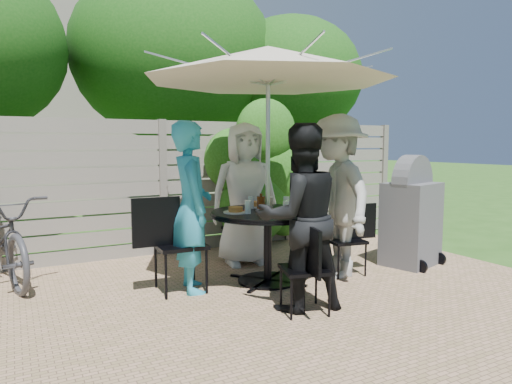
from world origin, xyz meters
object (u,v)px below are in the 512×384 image
person_back (245,194)px  chair_front (305,287)px  plate_front (280,214)px  plate_extra (294,212)px  person_right (336,197)px  bicycle (3,238)px  coffee_cup (269,203)px  chair_back (242,242)px  plate_left (236,211)px  glass_right (286,203)px  person_left (191,207)px  plate_back (257,205)px  chair_right (346,254)px  person_front (300,218)px  syrup_jug (261,204)px  patio_table (268,233)px  glass_left (248,207)px  plate_right (298,207)px  bbq_grill (411,216)px  glass_back (251,202)px  umbrella (268,64)px  glass_front (286,207)px

person_back → chair_front: person_back is taller
plate_front → plate_extra: size_ratio=1.08×
person_right → bicycle: size_ratio=0.99×
coffee_cup → chair_back: bearing=88.4°
plate_front → bicycle: bearing=144.6°
plate_left → glass_right: bearing=0.3°
chair_back → person_left: 1.41m
plate_back → chair_right: bearing=-29.8°
person_front → syrup_jug: bearing=-86.1°
patio_table → chair_right: 1.01m
plate_back → glass_left: bearing=-128.5°
bicycle → plate_right: bearing=-41.0°
chair_front → person_front: (0.02, 0.13, 0.60)m
plate_back → bbq_grill: (1.88, -0.56, -0.19)m
glass_back → patio_table: bearing=-77.4°
person_left → person_right: person_right is taller
chair_back → chair_right: bearing=40.8°
person_back → syrup_jug: person_back is taller
plate_left → person_front: bearing=-75.9°
plate_right → plate_front: bearing=-144.4°
glass_left → syrup_jug: 0.25m
plate_extra → plate_front: bearing=-170.9°
chair_back → bicycle: bearing=-94.5°
person_front → chair_front: bearing=89.3°
plate_front → plate_right: 0.51m
person_front → glass_left: 0.77m
plate_left → plate_right: same height
chair_back → person_back: 0.64m
umbrella → glass_right: size_ratio=21.44×
person_back → plate_back: bearing=-90.0°
umbrella → plate_back: 1.57m
plate_right → plate_back: bearing=125.6°
glass_left → glass_right: same height
syrup_jug → patio_table: bearing=-49.2°
person_left → glass_left: bearing=-100.4°
chair_right → glass_left: 1.37m
chair_back → person_back: bearing=-3.8°
chair_front → glass_back: bearing=11.6°
umbrella → plate_left: umbrella is taller
glass_back → glass_right: 0.40m
person_front → plate_front: person_front is taller
person_right → plate_right: person_right is taller
plate_front → glass_right: bearing=51.5°
glass_back → bbq_grill: (2.00, -0.48, -0.24)m
person_back → plate_right: bearing=-66.6°
syrup_jug → person_left: bearing=174.4°
chair_back → person_right: (0.66, -1.09, 0.66)m
patio_table → plate_left: (-0.36, 0.06, 0.27)m
person_front → glass_front: bearing=-100.4°
plate_right → patio_table: bearing=170.6°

